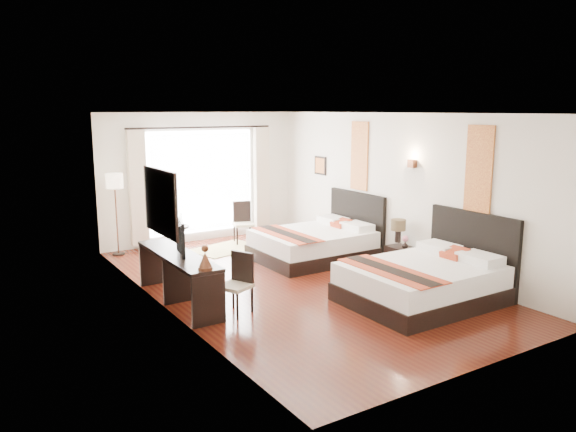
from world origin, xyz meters
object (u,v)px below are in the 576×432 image
nightstand (400,259)px  television (176,235)px  table_lamp (398,227)px  window_chair (243,231)px  bed_near (426,280)px  bed_far (317,243)px  fruit_bowl (177,224)px  console_desk (178,278)px  floor_lamp (115,186)px  vase (405,242)px  side_table (178,239)px  desk_chair (236,295)px

nightstand → television: bearing=170.9°
table_lamp → window_chair: 3.61m
bed_near → window_chair: size_ratio=2.52×
bed_near → table_lamp: size_ratio=5.38×
bed_near → table_lamp: 1.80m
bed_far → television: television is taller
bed_far → nightstand: size_ratio=4.68×
nightstand → table_lamp: table_lamp is taller
bed_near → fruit_bowl: 5.29m
bed_near → console_desk: size_ratio=1.03×
bed_far → floor_lamp: floor_lamp is taller
console_desk → window_chair: 3.88m
floor_lamp → table_lamp: bearing=-43.2°
nightstand → vase: bearing=-105.0°
nightstand → television: 4.09m
vase → window_chair: (-1.33, 3.55, -0.29)m
table_lamp → side_table: table_lamp is taller
vase → side_table: vase is taller
console_desk → side_table: console_desk is taller
bed_near → side_table: size_ratio=4.23×
window_chair → nightstand: bearing=38.9°
vase → television: 4.03m
television → floor_lamp: (0.01, 3.23, 0.36)m
nightstand → console_desk: 4.02m
table_lamp → desk_chair: (-3.50, -0.44, -0.52)m
vase → desk_chair: 3.44m
vase → fruit_bowl: (-2.80, 3.63, -0.00)m
floor_lamp → window_chair: (2.58, -0.45, -1.10)m
desk_chair → window_chair: (2.10, 3.73, 0.01)m
bed_near → television: bearing=147.1°
console_desk → nightstand: bearing=-7.7°
television → side_table: size_ratio=1.68×
bed_far → console_desk: bearing=-163.5°
vase → bed_near: bearing=-121.8°
bed_far → fruit_bowl: bed_far is taller
console_desk → television: bearing=77.8°
bed_near → window_chair: (-0.55, 4.81, -0.06)m
vase → floor_lamp: (-3.91, 4.00, 0.82)m
bed_far → nightstand: bed_far is taller
bed_near → side_table: bearing=112.7°
television → window_chair: size_ratio=1.00×
vase → floor_lamp: size_ratio=0.08×
nightstand → vase: vase is taller
bed_near → fruit_bowl: (-2.03, 4.89, 0.23)m
bed_far → bed_near: bearing=-90.8°
console_desk → desk_chair: (0.52, -0.86, -0.11)m
bed_near → window_chair: 4.84m
nightstand → fruit_bowl: fruit_bowl is taller
table_lamp → vase: (-0.07, -0.26, -0.22)m
bed_far → window_chair: (-0.59, 1.92, -0.05)m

